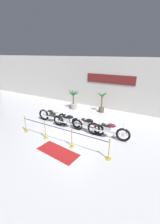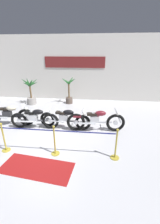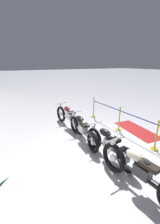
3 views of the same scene
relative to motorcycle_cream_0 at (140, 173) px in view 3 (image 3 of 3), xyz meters
name	(u,v)px [view 3 (image 3 of 3)]	position (x,y,z in m)	size (l,w,h in m)	color
ground_plane	(107,145)	(1.92, -0.66, -0.49)	(120.00, 120.00, 0.00)	silver
motorcycle_cream_0	(140,173)	(0.00, 0.00, 0.00)	(2.42, 0.62, 0.98)	black
motorcycle_black_1	(109,144)	(1.30, -0.20, -0.02)	(2.12, 0.62, 0.93)	black
motorcycle_black_2	(82,129)	(2.61, -0.05, -0.03)	(2.30, 0.62, 0.92)	black
motorcycle_maroon_3	(69,117)	(3.95, -0.15, 0.00)	(2.45, 0.62, 0.97)	black
stanchion_far_left	(159,132)	(0.86, -1.87, 0.17)	(5.32, 0.28, 1.05)	gold
stanchion_mid_left	(156,140)	(0.91, -1.87, -0.13)	(0.28, 0.28, 1.05)	gold
stanchion_mid_right	(119,122)	(2.65, -1.87, -0.13)	(0.28, 0.28, 1.05)	gold
stanchion_far_right	(94,110)	(4.59, -1.87, -0.13)	(0.28, 0.28, 1.05)	gold
floor_banner	(137,130)	(2.26, -2.57, -0.48)	(2.13, 0.90, 0.01)	maroon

